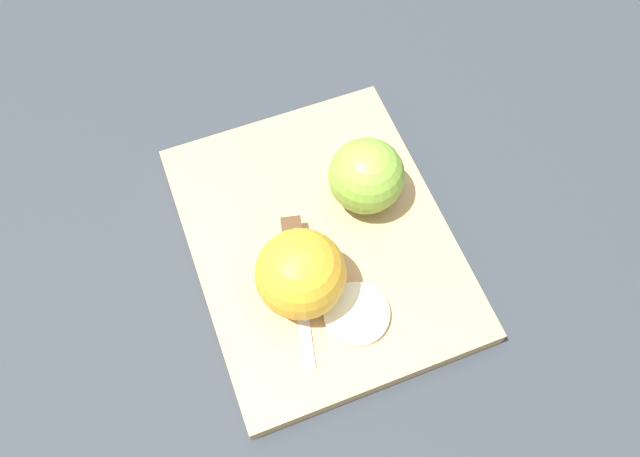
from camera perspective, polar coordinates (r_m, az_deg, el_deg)
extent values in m
plane|color=#282D33|center=(0.68, 0.00, -1.64)|extent=(4.00, 4.00, 0.00)
cube|color=tan|center=(0.67, 0.00, -1.22)|extent=(0.34, 0.28, 0.02)
sphere|color=olive|center=(0.65, 4.26, 4.80)|extent=(0.08, 0.08, 0.08)
cylinder|color=beige|center=(0.66, 4.34, 5.33)|extent=(0.04, 0.07, 0.08)
sphere|color=gold|center=(0.60, -1.78, -4.18)|extent=(0.09, 0.09, 0.09)
cylinder|color=beige|center=(0.60, -1.07, -3.92)|extent=(0.08, 0.01, 0.08)
cube|color=silver|center=(0.62, -1.49, -8.58)|extent=(0.09, 0.03, 0.00)
cube|color=#472D19|center=(0.65, -2.38, -1.76)|extent=(0.07, 0.04, 0.02)
cylinder|color=beige|center=(0.63, 3.57, -7.73)|extent=(0.07, 0.07, 0.01)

